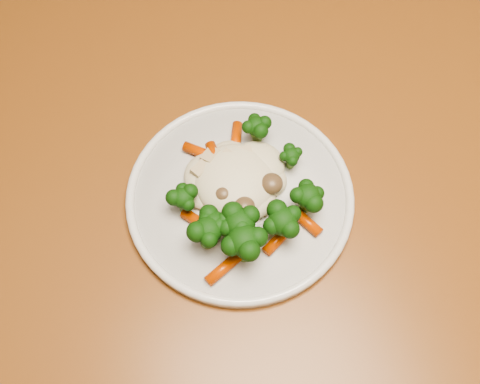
{
  "coord_description": "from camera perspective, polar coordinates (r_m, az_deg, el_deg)",
  "views": [
    {
      "loc": [
        0.15,
        -0.59,
        1.36
      ],
      "look_at": [
        0.26,
        -0.3,
        0.77
      ],
      "focal_mm": 45.0,
      "sensor_mm": 36.0,
      "label": 1
    }
  ],
  "objects": [
    {
      "name": "dining_table",
      "position": [
        0.79,
        -2.6,
        -1.98
      ],
      "size": [
        1.26,
        0.93,
        0.75
      ],
      "rotation": [
        0.0,
        0.0,
        -0.14
      ],
      "color": "brown",
      "rests_on": "ground"
    },
    {
      "name": "plate",
      "position": [
        0.68,
        -0.0,
        -0.57
      ],
      "size": [
        0.25,
        0.25,
        0.01
      ],
      "primitive_type": "cylinder",
      "color": "silver",
      "rests_on": "dining_table"
    },
    {
      "name": "meal",
      "position": [
        0.64,
        0.17,
        -0.85
      ],
      "size": [
        0.17,
        0.18,
        0.05
      ],
      "color": "beige",
      "rests_on": "plate"
    }
  ]
}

